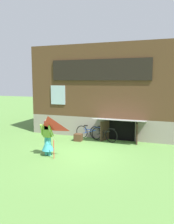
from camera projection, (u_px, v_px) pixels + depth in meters
ground_plane at (79, 154)px, 10.03m from camera, size 60.00×60.00×0.00m
log_house at (111, 90)px, 14.83m from camera, size 8.50×6.21×5.22m
person at (48, 140)px, 9.82m from camera, size 0.61×0.52×1.60m
kite at (48, 127)px, 9.12m from camera, size 1.00×0.89×1.74m
bicycle_black at (103, 134)px, 12.22m from camera, size 1.68×0.54×0.79m
bicycle_blue at (90, 133)px, 12.56m from camera, size 1.69×0.30×0.78m
wooden_crate at (78, 137)px, 12.24m from camera, size 0.41×0.35×0.39m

